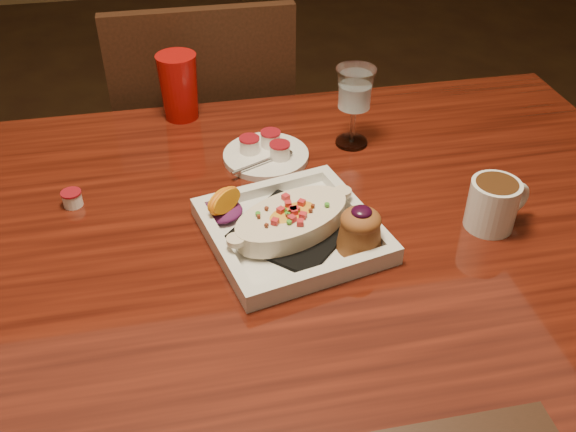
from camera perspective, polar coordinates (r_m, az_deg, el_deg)
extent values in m
cube|color=#631B0E|center=(1.01, -4.67, -2.49)|extent=(1.50, 0.90, 0.04)
cylinder|color=black|center=(1.71, 17.11, -1.48)|extent=(0.07, 0.07, 0.71)
cube|color=black|center=(1.75, -7.25, 4.86)|extent=(0.42, 0.42, 0.04)
cylinder|color=black|center=(2.03, -2.45, 2.54)|extent=(0.04, 0.04, 0.45)
cylinder|color=black|center=(2.01, -12.04, 1.40)|extent=(0.04, 0.04, 0.45)
cylinder|color=black|center=(1.76, -0.64, -3.65)|extent=(0.04, 0.04, 0.45)
cylinder|color=black|center=(1.75, -11.71, -5.00)|extent=(0.04, 0.04, 0.45)
cube|color=black|center=(1.46, -7.29, 9.25)|extent=(0.40, 0.03, 0.46)
cube|color=white|center=(0.99, 0.34, -1.68)|extent=(0.29, 0.29, 0.01)
cube|color=black|center=(0.98, 0.34, -1.27)|extent=(0.22, 0.22, 0.01)
ellipsoid|color=gold|center=(0.97, 0.35, -0.32)|extent=(0.19, 0.15, 0.03)
ellipsoid|color=#5A144C|center=(1.02, -5.88, 0.46)|extent=(0.07, 0.07, 0.02)
cone|color=brown|center=(0.95, 6.39, -1.57)|extent=(0.07, 0.07, 0.05)
ellipsoid|color=brown|center=(0.93, 6.50, -0.37)|extent=(0.06, 0.06, 0.03)
ellipsoid|color=black|center=(0.92, 6.56, 0.37)|extent=(0.03, 0.03, 0.01)
cylinder|color=white|center=(1.04, 17.70, 0.96)|extent=(0.08, 0.08, 0.08)
cylinder|color=#3A200F|center=(1.02, 18.04, 2.45)|extent=(0.06, 0.06, 0.02)
torus|color=white|center=(1.07, 19.42, 1.47)|extent=(0.06, 0.02, 0.06)
cylinder|color=silver|center=(1.23, 5.66, 6.57)|extent=(0.06, 0.06, 0.01)
cylinder|color=silver|center=(1.21, 5.76, 8.01)|extent=(0.01, 0.01, 0.07)
cone|color=silver|center=(1.18, 5.98, 11.15)|extent=(0.07, 0.07, 0.08)
cylinder|color=white|center=(1.18, -1.97, 5.36)|extent=(0.16, 0.16, 0.01)
cylinder|color=white|center=(1.17, -3.44, 6.28)|extent=(0.04, 0.04, 0.03)
cylinder|color=maroon|center=(1.17, -3.46, 6.89)|extent=(0.04, 0.04, 0.00)
cylinder|color=white|center=(1.19, -1.56, 6.82)|extent=(0.04, 0.04, 0.03)
cylinder|color=maroon|center=(1.18, -1.57, 7.42)|extent=(0.04, 0.04, 0.00)
cylinder|color=white|center=(1.15, -0.73, 5.76)|extent=(0.04, 0.04, 0.03)
cylinder|color=maroon|center=(1.15, -0.73, 6.38)|extent=(0.04, 0.04, 0.00)
cylinder|color=white|center=(1.11, -18.62, 1.42)|extent=(0.03, 0.03, 0.02)
cylinder|color=maroon|center=(1.10, -18.75, 1.97)|extent=(0.03, 0.03, 0.00)
cone|color=#A40D0B|center=(1.31, -9.67, 11.26)|extent=(0.08, 0.08, 0.13)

